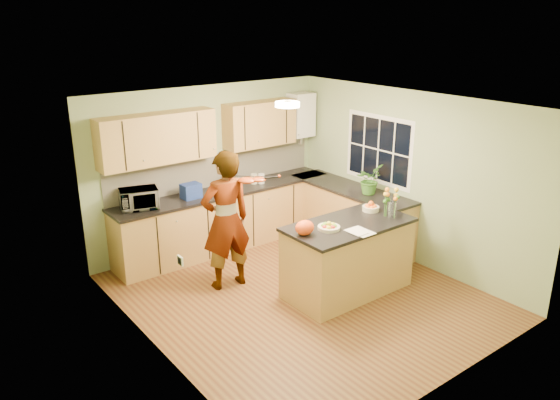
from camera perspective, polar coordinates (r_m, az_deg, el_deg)
floor at (r=7.25m, az=2.18°, el=-9.95°), size 4.50×4.50×0.00m
ceiling at (r=6.43m, az=2.46°, el=9.97°), size 4.00×4.50×0.02m
wall_back at (r=8.50m, az=-7.43°, el=3.44°), size 4.00×0.02×2.50m
wall_front at (r=5.34m, az=18.04°, el=-6.99°), size 4.00×0.02×2.50m
wall_left at (r=5.75m, az=-13.26°, el=-4.64°), size 0.02×4.50×2.50m
wall_right at (r=8.10m, az=13.27°, el=2.30°), size 0.02×4.50×2.50m
back_counter at (r=8.55m, az=-5.61°, el=-1.91°), size 3.64×0.62×0.94m
right_counter at (r=8.67m, az=7.31°, el=-1.66°), size 0.62×2.24×0.94m
splashback at (r=8.55m, az=-6.79°, el=3.21°), size 3.60×0.02×0.52m
upper_cabinets at (r=8.14m, az=-8.07°, el=7.05°), size 3.20×0.34×0.70m
boiler at (r=9.18m, az=2.20°, el=8.87°), size 0.40×0.30×0.86m
window_right at (r=8.40m, az=10.25°, el=5.21°), size 0.01×1.30×1.05m
light_switch at (r=5.24m, az=-10.38°, el=-6.24°), size 0.02×0.09×0.09m
ceiling_lamp at (r=6.66m, az=0.78°, el=9.97°), size 0.30×0.30×0.07m
peninsula_island at (r=7.20m, az=7.08°, el=-5.97°), size 1.68×0.86×0.96m
fruit_dish at (r=6.77m, az=5.13°, el=-2.75°), size 0.28×0.28×0.10m
orange_bowl at (r=7.47m, az=9.47°, el=-0.72°), size 0.23×0.23×0.13m
flower_vase at (r=7.22m, az=11.74°, el=0.49°), size 0.24×0.24×0.45m
orange_bag at (r=6.57m, az=2.60°, el=-2.90°), size 0.28×0.26×0.18m
papers at (r=6.75m, az=8.41°, el=-3.27°), size 0.23×0.32×0.01m
violinist at (r=7.15m, az=-5.68°, el=-2.14°), size 0.73×0.52×1.88m
violin at (r=6.90m, az=-3.45°, el=2.06°), size 0.59×0.51×0.15m
microwave at (r=7.75m, az=-14.52°, el=0.13°), size 0.59×0.47×0.28m
blue_box at (r=8.04m, az=-9.29°, el=0.94°), size 0.28×0.21×0.22m
kettle at (r=8.40m, az=-5.12°, el=2.10°), size 0.18×0.18×0.33m
jar_cream at (r=8.64m, az=-2.74°, el=2.23°), size 0.12×0.12×0.16m
jar_white at (r=8.65m, az=-1.97°, el=2.26°), size 0.10×0.10×0.15m
potted_plant at (r=8.22m, az=9.29°, el=2.14°), size 0.50×0.47×0.44m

